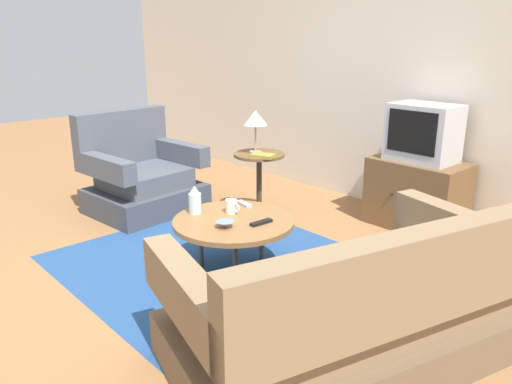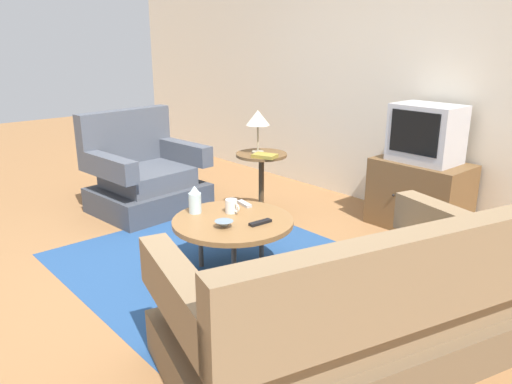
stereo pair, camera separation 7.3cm
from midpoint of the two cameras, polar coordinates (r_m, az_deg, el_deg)
name	(u,v)px [view 1 (the left image)]	position (r m, az deg, el deg)	size (l,w,h in m)	color
ground_plane	(205,275)	(3.62, -6.53, -9.47)	(16.00, 16.00, 0.00)	olive
back_wall	(398,68)	(4.96, 15.69, 13.56)	(9.00, 0.12, 2.70)	beige
area_rug	(234,272)	(3.63, -3.12, -9.24)	(2.56, 1.99, 0.00)	navy
armchair	(141,178)	(4.96, -13.55, 1.56)	(0.91, 1.05, 0.95)	#3E424B
couch	(353,312)	(2.65, 10.33, -13.42)	(1.44, 2.02, 0.85)	brown
coffee_table	(233,223)	(3.48, -3.23, -3.61)	(0.85, 0.85, 0.41)	olive
side_table	(259,172)	(4.55, -0.10, 2.31)	(0.47, 0.47, 0.62)	brown
tv_stand	(417,194)	(4.59, 17.61, -0.22)	(0.80, 0.52, 0.61)	brown
television	(423,133)	(4.47, 18.30, 6.51)	(0.55, 0.40, 0.49)	#B7B7BC
table_lamp	(256,119)	(4.46, -0.53, 8.40)	(0.21, 0.21, 0.39)	#9E937A
vase	(195,200)	(3.58, -7.65, -0.96)	(0.09, 0.09, 0.20)	silver
mug	(232,206)	(3.58, -3.43, -1.65)	(0.14, 0.09, 0.10)	white
bowl	(225,224)	(3.32, -4.22, -3.75)	(0.13, 0.13, 0.05)	slate
tv_remote_dark	(261,222)	(3.38, -0.02, -3.54)	(0.06, 0.17, 0.02)	black
tv_remote_silver	(244,204)	(3.75, -1.95, -1.38)	(0.16, 0.07, 0.02)	#B2B2B7
book	(263,156)	(4.35, 0.31, 4.20)	(0.24, 0.20, 0.03)	olive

